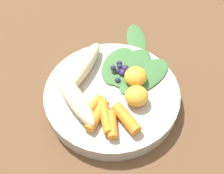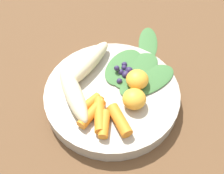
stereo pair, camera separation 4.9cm
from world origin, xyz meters
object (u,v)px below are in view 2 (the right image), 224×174
orange_segment_near (137,79)px  kale_leaf_stray (148,43)px  bowl (112,95)px  banana_peeled_left (73,93)px  banana_peeled_right (88,63)px

orange_segment_near → kale_leaf_stray: size_ratio=0.38×
bowl → banana_peeled_left: size_ratio=1.87×
banana_peeled_left → kale_leaf_stray: 0.23m
banana_peeled_left → orange_segment_near: 0.12m
kale_leaf_stray → banana_peeled_right: bearing=133.9°
banana_peeled_right → orange_segment_near: same height
bowl → banana_peeled_right: (-0.07, 0.01, 0.03)m
banana_peeled_left → orange_segment_near: bearing=82.0°
bowl → banana_peeled_left: (-0.04, -0.05, 0.03)m
bowl → kale_leaf_stray: (-0.03, 0.17, -0.01)m
bowl → kale_leaf_stray: bearing=100.6°
orange_segment_near → bowl: bearing=-125.8°
banana_peeled_right → kale_leaf_stray: banana_peeled_right is taller
banana_peeled_right → banana_peeled_left: bearing=15.3°
banana_peeled_left → banana_peeled_right: same height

